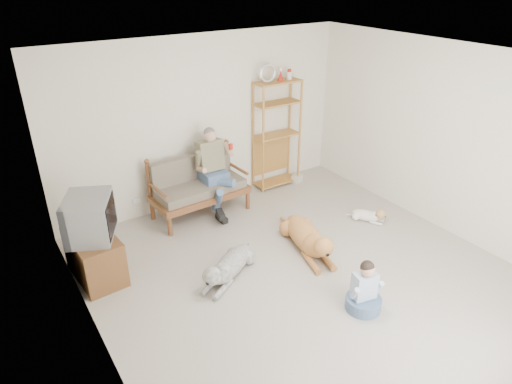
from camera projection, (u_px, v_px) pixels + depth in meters
floor at (310, 281)px, 5.79m from camera, size 5.50×5.50×0.00m
ceiling at (324, 64)px, 4.57m from camera, size 5.50×5.50×0.00m
wall_back at (204, 122)px, 7.23m from camera, size 5.00×0.00×5.00m
wall_left at (94, 254)px, 3.96m from camera, size 0.00×5.50×5.50m
wall_right at (453, 143)px, 6.40m from camera, size 0.00×5.50×5.50m
loveseat at (198, 185)px, 7.17m from camera, size 1.53×0.78×0.95m
man at (216, 177)px, 7.06m from camera, size 0.52×0.75×1.21m
etagere at (277, 134)px, 7.88m from camera, size 0.83×0.36×2.18m
book_stack at (297, 178)px, 8.38m from camera, size 0.24×0.21×0.13m
tv_stand at (94, 257)px, 5.74m from camera, size 0.57×0.94×0.60m
crt_tv at (90, 217)px, 5.48m from camera, size 0.74×0.80×0.53m
wall_outlet at (137, 201)px, 7.08m from camera, size 0.12×0.02×0.08m
golden_retriever at (308, 238)px, 6.32m from camera, size 0.63×1.50×0.46m
shaggy_dog at (228, 267)px, 5.78m from camera, size 1.12×0.77×0.38m
terrier at (370, 215)px, 7.07m from camera, size 0.39×0.58×0.24m
child at (364, 292)px, 5.22m from camera, size 0.42×0.42×0.66m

